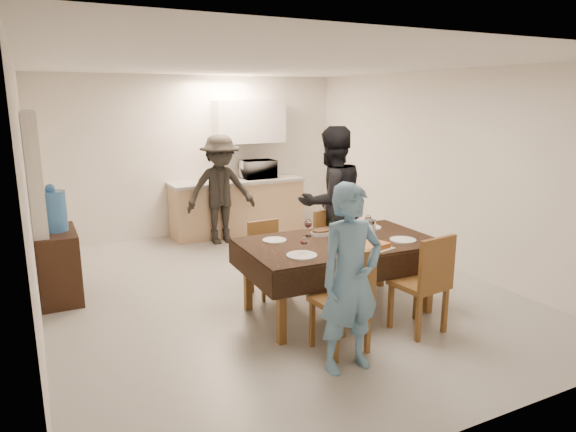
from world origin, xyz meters
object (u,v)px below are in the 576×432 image
console (58,265)px  person_kitchen (221,190)px  dining_table (339,244)px  person_near (351,279)px  person_far (331,202)px  water_jug (52,211)px  wine_bottle (332,227)px  microwave (258,169)px  water_pitcher (369,229)px  savoury_tart (368,246)px

console → person_kitchen: person_kitchen is taller
dining_table → console: size_ratio=2.37×
dining_table → console: 3.17m
person_near → person_far: (1.10, 2.10, 0.16)m
water_jug → person_near: size_ratio=0.28×
wine_bottle → microwave: microwave is taller
person_kitchen → water_pitcher: bearing=-80.1°
water_pitcher → savoury_tart: 0.42m
person_near → person_kitchen: 4.17m
person_near → person_far: size_ratio=0.83×
water_jug → person_kitchen: person_kitchen is taller
person_near → person_far: 2.38m
water_jug → person_near: bearing=-53.2°
water_jug → person_far: bearing=-12.2°
water_pitcher → savoury_tart: bearing=-127.1°
wine_bottle → savoury_tart: size_ratio=0.63×
person_near → person_kitchen: (0.35, 4.15, 0.05)m
dining_table → person_near: bearing=-115.8°
savoury_tart → wine_bottle: bearing=109.2°
wine_bottle → microwave: size_ratio=0.50×
water_pitcher → savoury_tart: size_ratio=0.44×
console → person_kitchen: bearing=29.3°
wine_bottle → water_pitcher: wine_bottle is taller
savoury_tart → person_far: person_far is taller
console → microwave: size_ratio=1.55×
water_pitcher → person_far: person_far is taller
water_jug → savoury_tart: 3.46m
dining_table → person_far: bearing=64.2°
dining_table → person_kitchen: person_kitchen is taller
water_jug → savoury_tart: bearing=-37.8°
person_far → microwave: bearing=-95.8°
water_jug → person_kitchen: (2.43, 1.37, -0.17)m
dining_table → savoury_tart: (0.10, -0.38, 0.06)m
microwave → person_kitchen: person_kitchen is taller
person_far → person_kitchen: (-0.75, 2.05, -0.10)m
dining_table → water_pitcher: 0.38m
person_near → person_kitchen: bearing=83.9°
dining_table → console: bearing=148.4°
microwave → water_jug: bearing=29.1°
microwave → person_far: (-0.09, -2.50, -0.11)m
savoury_tart → microwave: (0.54, 3.93, 0.25)m
water_jug → water_pitcher: bearing=-30.9°
dining_table → person_near: 1.19m
person_near → dining_table: bearing=61.1°
dining_table → water_jug: 3.16m
console → savoury_tart: size_ratio=1.93×
wine_bottle → microwave: bearing=78.9°
console → savoury_tart: (2.73, -2.12, 0.41)m
wine_bottle → person_near: 1.22m
wine_bottle → person_kitchen: size_ratio=0.17×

